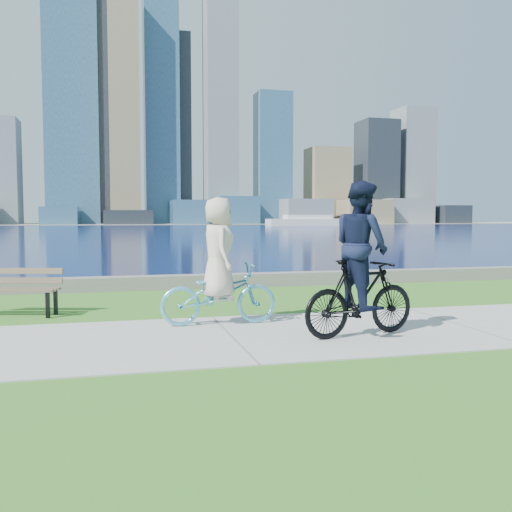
% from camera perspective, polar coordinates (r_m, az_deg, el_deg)
% --- Properties ---
extents(ground, '(320.00, 320.00, 0.00)m').
position_cam_1_polar(ground, '(8.95, -2.47, -8.14)').
color(ground, '#2C641A').
rests_on(ground, ground).
extents(concrete_path, '(80.00, 3.50, 0.02)m').
position_cam_1_polar(concrete_path, '(8.95, -2.47, -8.07)').
color(concrete_path, '#999894').
rests_on(concrete_path, ground).
extents(seawall, '(90.00, 0.50, 0.35)m').
position_cam_1_polar(seawall, '(14.98, -7.28, -2.58)').
color(seawall, '#65625E').
rests_on(seawall, ground).
extents(bay_water, '(320.00, 131.00, 0.01)m').
position_cam_1_polar(bay_water, '(80.61, -12.89, 2.56)').
color(bay_water, '#0B1649').
rests_on(bay_water, ground).
extents(far_shore, '(320.00, 30.00, 0.12)m').
position_cam_1_polar(far_shore, '(138.60, -13.43, 3.14)').
color(far_shore, gray).
rests_on(far_shore, ground).
extents(city_skyline, '(172.67, 23.66, 76.00)m').
position_cam_1_polar(city_skyline, '(140.13, -13.58, 12.65)').
color(city_skyline, black).
rests_on(city_skyline, ground).
extents(ferry_far, '(15.97, 4.56, 2.17)m').
position_cam_1_polar(ferry_far, '(112.56, 5.16, 3.48)').
color(ferry_far, silver).
rests_on(ferry_far, ground).
extents(park_bench, '(1.81, 1.03, 0.89)m').
position_cam_1_polar(park_bench, '(11.76, -23.03, -2.86)').
color(park_bench, black).
rests_on(park_bench, ground).
extents(cyclist_woman, '(0.71, 2.01, 2.18)m').
position_cam_1_polar(cyclist_woman, '(9.80, -3.76, -2.17)').
color(cyclist_woman, '#55B4D0').
rests_on(cyclist_woman, ground).
extents(cyclist_man, '(0.98, 2.07, 2.40)m').
position_cam_1_polar(cyclist_man, '(8.95, 10.42, -1.56)').
color(cyclist_man, black).
rests_on(cyclist_man, ground).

